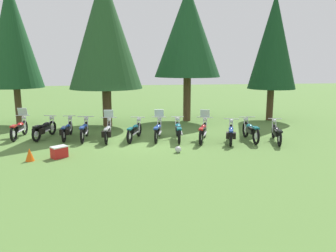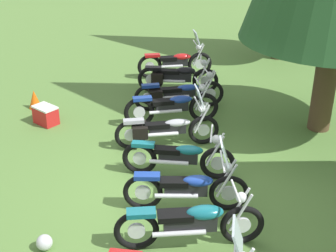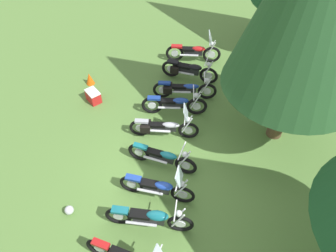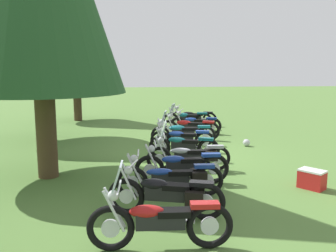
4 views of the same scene
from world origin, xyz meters
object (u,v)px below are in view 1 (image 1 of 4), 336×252
at_px(motorcycle_0, 19,128).
at_px(pine_tree_0, 12,35).
at_px(motorcycle_2, 67,130).
at_px(motorcycle_11, 277,133).
at_px(motorcycle_7, 178,130).
at_px(traffic_cone, 30,155).
at_px(motorcycle_8, 203,131).
at_px(pine_tree_2, 188,32).
at_px(motorcycle_9, 231,133).
at_px(motorcycle_4, 108,131).
at_px(motorcycle_5, 135,131).
at_px(dropped_helmet, 178,150).
at_px(motorcycle_1, 44,129).
at_px(pine_tree_1, 104,31).
at_px(motorcycle_10, 251,131).
at_px(picnic_cooler, 59,152).
at_px(pine_tree_3, 274,42).
at_px(motorcycle_3, 84,130).
at_px(motorcycle_6, 158,130).

bearing_deg(motorcycle_0, pine_tree_0, 18.79).
bearing_deg(motorcycle_2, motorcycle_11, -100.13).
bearing_deg(motorcycle_7, motorcycle_2, 86.24).
bearing_deg(traffic_cone, motorcycle_8, 17.31).
bearing_deg(pine_tree_2, motorcycle_9, -82.32).
distance_m(motorcycle_4, motorcycle_5, 1.23).
height_order(motorcycle_8, dropped_helmet, motorcycle_8).
xyz_separation_m(motorcycle_1, pine_tree_1, (2.86, 2.77, 4.76)).
relative_size(motorcycle_2, motorcycle_11, 1.05).
bearing_deg(dropped_helmet, motorcycle_10, 23.13).
xyz_separation_m(motorcycle_10, dropped_helmet, (-3.65, -1.56, -0.35)).
distance_m(motorcycle_8, picnic_cooler, 6.35).
xyz_separation_m(motorcycle_4, dropped_helmet, (2.85, -2.50, -0.32)).
height_order(motorcycle_7, pine_tree_0, pine_tree_0).
height_order(pine_tree_0, dropped_helmet, pine_tree_0).
bearing_deg(motorcycle_2, motorcycle_1, 80.33).
relative_size(motorcycle_2, motorcycle_4, 1.02).
height_order(motorcycle_8, traffic_cone, motorcycle_8).
xyz_separation_m(motorcycle_11, picnic_cooler, (-9.28, -1.19, -0.21)).
bearing_deg(motorcycle_2, pine_tree_2, -55.93).
bearing_deg(motorcycle_4, pine_tree_3, -62.96).
distance_m(motorcycle_2, dropped_helmet, 5.75).
bearing_deg(traffic_cone, motorcycle_5, 36.03).
bearing_deg(traffic_cone, pine_tree_0, 108.18).
bearing_deg(pine_tree_3, motorcycle_11, -112.22).
relative_size(motorcycle_0, traffic_cone, 4.67).
xyz_separation_m(motorcycle_3, motorcycle_5, (2.32, -0.38, -0.02)).
height_order(motorcycle_1, motorcycle_10, motorcycle_10).
bearing_deg(motorcycle_10, motorcycle_1, 82.60).
height_order(motorcycle_1, motorcycle_11, motorcycle_1).
relative_size(motorcycle_3, motorcycle_9, 1.08).
bearing_deg(motorcycle_9, pine_tree_3, -19.95).
xyz_separation_m(pine_tree_0, pine_tree_2, (9.93, -0.08, 0.26)).
distance_m(motorcycle_5, motorcycle_8, 3.18).
bearing_deg(motorcycle_6, pine_tree_3, -47.06).
bearing_deg(traffic_cone, picnic_cooler, 16.60).
relative_size(motorcycle_11, picnic_cooler, 3.26).
height_order(motorcycle_0, picnic_cooler, motorcycle_0).
bearing_deg(motorcycle_1, traffic_cone, -159.61).
distance_m(motorcycle_6, dropped_helmet, 2.49).
height_order(motorcycle_0, motorcycle_11, motorcycle_0).
xyz_separation_m(motorcycle_5, motorcycle_10, (5.27, -0.95, 0.04)).
relative_size(motorcycle_3, motorcycle_4, 1.00).
relative_size(motorcycle_7, dropped_helmet, 9.16).
xyz_separation_m(motorcycle_3, motorcycle_6, (3.40, -0.48, 0.01)).
bearing_deg(traffic_cone, pine_tree_3, 29.67).
distance_m(motorcycle_9, pine_tree_2, 7.79).
relative_size(pine_tree_1, picnic_cooler, 12.30).
height_order(motorcycle_4, pine_tree_3, pine_tree_3).
bearing_deg(motorcycle_4, motorcycle_10, -94.79).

